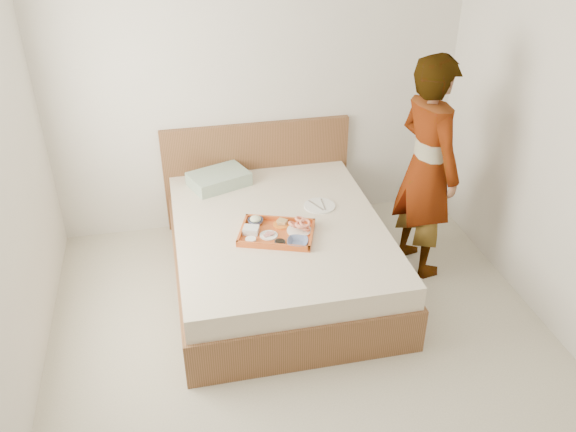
% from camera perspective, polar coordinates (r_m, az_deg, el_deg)
% --- Properties ---
extents(ground, '(3.50, 4.00, 0.01)m').
position_cam_1_polar(ground, '(4.06, 2.45, -14.45)').
color(ground, beige).
rests_on(ground, ground).
extents(wall_back, '(3.50, 0.01, 2.60)m').
position_cam_1_polar(wall_back, '(5.06, -2.97, 12.67)').
color(wall_back, silver).
rests_on(wall_back, ground).
extents(bed, '(1.65, 2.00, 0.53)m').
position_cam_1_polar(bed, '(4.63, -0.87, -3.52)').
color(bed, brown).
rests_on(bed, ground).
extents(headboard, '(1.65, 0.06, 0.95)m').
position_cam_1_polar(headboard, '(5.35, -2.96, 4.14)').
color(headboard, brown).
rests_on(headboard, ground).
extents(pillow, '(0.55, 0.47, 0.11)m').
position_cam_1_polar(pillow, '(5.03, -6.65, 3.55)').
color(pillow, '#97AB9B').
rests_on(pillow, bed).
extents(tray, '(0.63, 0.54, 0.05)m').
position_cam_1_polar(tray, '(4.34, -1.09, -1.59)').
color(tray, '#CD5C1E').
rests_on(tray, bed).
extents(prawn_plate, '(0.23, 0.23, 0.01)m').
position_cam_1_polar(prawn_plate, '(4.37, 1.08, -1.37)').
color(prawn_plate, white).
rests_on(prawn_plate, tray).
extents(navy_bowl_big, '(0.19, 0.19, 0.04)m').
position_cam_1_polar(navy_bowl_big, '(4.22, 0.94, -2.53)').
color(navy_bowl_big, navy).
rests_on(navy_bowl_big, tray).
extents(sauce_dish, '(0.10, 0.10, 0.03)m').
position_cam_1_polar(sauce_dish, '(4.21, -0.79, -2.59)').
color(sauce_dish, black).
rests_on(sauce_dish, tray).
extents(meat_plate, '(0.17, 0.17, 0.01)m').
position_cam_1_polar(meat_plate, '(4.32, -1.86, -1.87)').
color(meat_plate, white).
rests_on(meat_plate, tray).
extents(bread_plate, '(0.16, 0.16, 0.01)m').
position_cam_1_polar(bread_plate, '(4.44, -0.62, -0.83)').
color(bread_plate, orange).
rests_on(bread_plate, tray).
extents(salad_bowl, '(0.15, 0.15, 0.04)m').
position_cam_1_polar(salad_bowl, '(4.46, -3.13, -0.51)').
color(salad_bowl, navy).
rests_on(salad_bowl, tray).
extents(plastic_tub, '(0.14, 0.12, 0.05)m').
position_cam_1_polar(plastic_tub, '(4.35, -3.57, -1.36)').
color(plastic_tub, silver).
rests_on(plastic_tub, tray).
extents(cheese_round, '(0.10, 0.10, 0.03)m').
position_cam_1_polar(cheese_round, '(4.25, -3.59, -2.32)').
color(cheese_round, white).
rests_on(cheese_round, tray).
extents(dinner_plate, '(0.27, 0.27, 0.01)m').
position_cam_1_polar(dinner_plate, '(4.71, 3.04, 0.98)').
color(dinner_plate, white).
rests_on(dinner_plate, bed).
extents(person, '(0.55, 0.72, 1.76)m').
position_cam_1_polar(person, '(4.64, 13.19, 4.51)').
color(person, beige).
rests_on(person, ground).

